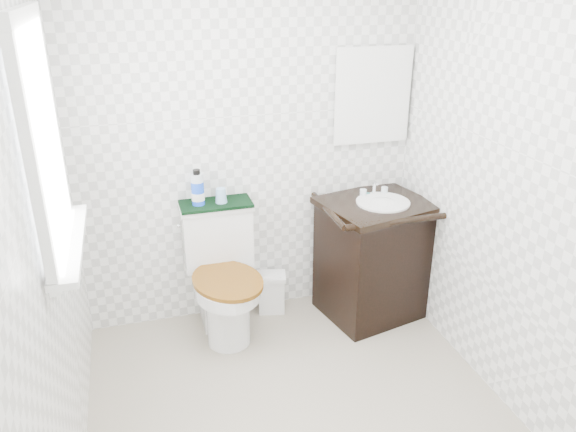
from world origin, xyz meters
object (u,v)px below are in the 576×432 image
cup (221,195)px  mouthwash_bottle (198,189)px  trash_bin (272,292)px  vanity (373,255)px  toilet (223,280)px

cup → mouthwash_bottle: bearing=177.6°
trash_bin → mouthwash_bottle: 0.94m
trash_bin → cup: size_ratio=3.06×
vanity → mouthwash_bottle: (-1.12, 0.18, 0.53)m
toilet → mouthwash_bottle: size_ratio=3.71×
vanity → mouthwash_bottle: bearing=170.7°
toilet → trash_bin: size_ratio=2.98×
mouthwash_bottle → cup: 0.15m
vanity → cup: bearing=169.7°
mouthwash_bottle → cup: bearing=-2.4°
trash_bin → cup: cup is taller
mouthwash_bottle → cup: size_ratio=2.45×
vanity → trash_bin: 0.75m
toilet → vanity: size_ratio=0.91×
trash_bin → cup: bearing=-176.7°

